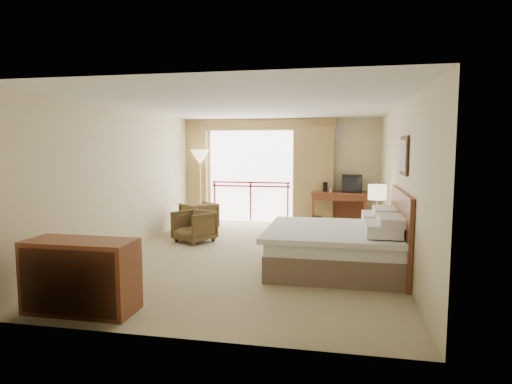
% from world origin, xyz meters
% --- Properties ---
extents(floor, '(7.00, 7.00, 0.00)m').
position_xyz_m(floor, '(0.00, 0.00, 0.00)').
color(floor, '#998D66').
rests_on(floor, ground).
extents(ceiling, '(7.00, 7.00, 0.00)m').
position_xyz_m(ceiling, '(0.00, 0.00, 2.70)').
color(ceiling, white).
rests_on(ceiling, wall_back).
extents(wall_back, '(5.00, 0.00, 5.00)m').
position_xyz_m(wall_back, '(0.00, 3.50, 1.35)').
color(wall_back, beige).
rests_on(wall_back, ground).
extents(wall_front, '(5.00, 0.00, 5.00)m').
position_xyz_m(wall_front, '(0.00, -3.50, 1.35)').
color(wall_front, beige).
rests_on(wall_front, ground).
extents(wall_left, '(0.00, 7.00, 7.00)m').
position_xyz_m(wall_left, '(-2.50, 0.00, 1.35)').
color(wall_left, beige).
rests_on(wall_left, ground).
extents(wall_right, '(0.00, 7.00, 7.00)m').
position_xyz_m(wall_right, '(2.50, 0.00, 1.35)').
color(wall_right, beige).
rests_on(wall_right, ground).
extents(balcony_door, '(2.40, 0.00, 2.40)m').
position_xyz_m(balcony_door, '(-0.80, 3.48, 1.20)').
color(balcony_door, white).
rests_on(balcony_door, wall_back).
extents(balcony_railing, '(2.09, 0.03, 1.02)m').
position_xyz_m(balcony_railing, '(-0.80, 3.46, 0.81)').
color(balcony_railing, '#A10D19').
rests_on(balcony_railing, wall_back).
extents(curtain_left, '(1.00, 0.26, 2.50)m').
position_xyz_m(curtain_left, '(-2.45, 3.35, 1.25)').
color(curtain_left, olive).
rests_on(curtain_left, wall_back).
extents(curtain_right, '(1.00, 0.26, 2.50)m').
position_xyz_m(curtain_right, '(0.85, 3.35, 1.25)').
color(curtain_right, olive).
rests_on(curtain_right, wall_back).
extents(valance, '(4.40, 0.22, 0.28)m').
position_xyz_m(valance, '(-0.80, 3.38, 2.55)').
color(valance, olive).
rests_on(valance, wall_back).
extents(hvac_vent, '(0.50, 0.04, 0.50)m').
position_xyz_m(hvac_vent, '(1.30, 3.47, 2.35)').
color(hvac_vent, silver).
rests_on(hvac_vent, wall_back).
extents(bed, '(2.13, 2.06, 0.97)m').
position_xyz_m(bed, '(1.50, -0.60, 0.38)').
color(bed, brown).
rests_on(bed, floor).
extents(headboard, '(0.06, 2.10, 1.30)m').
position_xyz_m(headboard, '(2.46, -0.60, 0.65)').
color(headboard, '#5E2916').
rests_on(headboard, wall_right).
extents(framed_art, '(0.04, 0.72, 0.60)m').
position_xyz_m(framed_art, '(2.47, -0.60, 1.85)').
color(framed_art, black).
rests_on(framed_art, wall_right).
extents(nightstand, '(0.49, 0.57, 0.64)m').
position_xyz_m(nightstand, '(2.21, 0.82, 0.32)').
color(nightstand, '#5E2916').
rests_on(nightstand, floor).
extents(table_lamp, '(0.34, 0.34, 0.60)m').
position_xyz_m(table_lamp, '(2.21, 0.87, 1.11)').
color(table_lamp, tan).
rests_on(table_lamp, nightstand).
extents(phone, '(0.21, 0.17, 0.08)m').
position_xyz_m(phone, '(2.16, 0.67, 0.68)').
color(phone, black).
rests_on(phone, nightstand).
extents(desk, '(1.34, 0.65, 0.88)m').
position_xyz_m(desk, '(1.50, 3.22, 0.68)').
color(desk, '#5E2916').
rests_on(desk, floor).
extents(tv, '(0.47, 0.38, 0.43)m').
position_xyz_m(tv, '(1.80, 3.16, 1.09)').
color(tv, black).
rests_on(tv, desk).
extents(coffee_maker, '(0.14, 0.14, 0.24)m').
position_xyz_m(coffee_maker, '(1.15, 3.17, 0.99)').
color(coffee_maker, black).
rests_on(coffee_maker, desk).
extents(cup, '(0.08, 0.08, 0.10)m').
position_xyz_m(cup, '(1.30, 3.12, 0.92)').
color(cup, white).
rests_on(cup, desk).
extents(wastebasket, '(0.29, 0.29, 0.31)m').
position_xyz_m(wastebasket, '(0.98, 2.81, 0.15)').
color(wastebasket, black).
rests_on(wastebasket, floor).
extents(armchair_far, '(1.01, 1.01, 0.66)m').
position_xyz_m(armchair_far, '(-1.79, 2.11, 0.00)').
color(armchair_far, '#42321B').
rests_on(armchair_far, floor).
extents(armchair_near, '(0.97, 0.98, 0.66)m').
position_xyz_m(armchair_near, '(-1.46, 0.87, 0.00)').
color(armchair_near, '#42321B').
rests_on(armchair_near, floor).
extents(side_table, '(0.44, 0.44, 0.48)m').
position_xyz_m(side_table, '(-1.95, 1.33, 0.33)').
color(side_table, black).
rests_on(side_table, floor).
extents(book, '(0.26, 0.30, 0.02)m').
position_xyz_m(book, '(-1.95, 1.33, 0.49)').
color(book, white).
rests_on(book, side_table).
extents(floor_lamp, '(0.49, 0.49, 1.91)m').
position_xyz_m(floor_lamp, '(-2.06, 3.05, 1.65)').
color(floor_lamp, tan).
rests_on(floor_lamp, floor).
extents(dresser, '(1.32, 0.56, 0.88)m').
position_xyz_m(dresser, '(-1.52, -3.03, 0.44)').
color(dresser, '#5E2916').
rests_on(dresser, floor).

